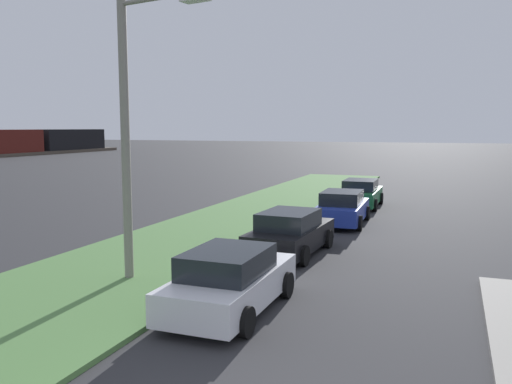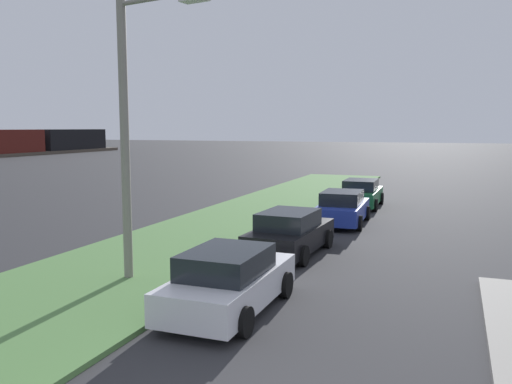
{
  "view_description": "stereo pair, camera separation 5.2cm",
  "coord_description": "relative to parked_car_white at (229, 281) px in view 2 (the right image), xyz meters",
  "views": [
    {
      "loc": [
        -5.28,
        -2.13,
        4.18
      ],
      "look_at": [
        14.71,
        5.36,
        1.58
      ],
      "focal_mm": 37.16,
      "sensor_mm": 36.0,
      "label": 1
    },
    {
      "loc": [
        -5.27,
        -2.17,
        4.18
      ],
      "look_at": [
        14.71,
        5.36,
        1.58
      ],
      "focal_mm": 37.16,
      "sensor_mm": 36.0,
      "label": 2
    }
  ],
  "objects": [
    {
      "name": "parked_car_green",
      "position": [
        17.2,
        -0.11,
        0.0
      ],
      "size": [
        4.33,
        2.08,
        1.47
      ],
      "rotation": [
        0.0,
        0.0,
        0.02
      ],
      "color": "#1E6B38",
      "rests_on": "ground"
    },
    {
      "name": "grass_median",
      "position": [
        4.51,
        4.15,
        -0.66
      ],
      "size": [
        60.0,
        6.0,
        0.12
      ],
      "primitive_type": "cube",
      "color": "#517F42",
      "rests_on": "ground"
    },
    {
      "name": "streetlight",
      "position": [
        1.16,
        3.19,
        3.67
      ],
      "size": [
        0.82,
        2.85,
        7.5
      ],
      "color": "gray",
      "rests_on": "ground"
    },
    {
      "name": "parked_car_blue",
      "position": [
        11.82,
        -0.21,
        0.0
      ],
      "size": [
        4.37,
        2.15,
        1.47
      ],
      "rotation": [
        0.0,
        0.0,
        0.04
      ],
      "color": "#23389E",
      "rests_on": "ground"
    },
    {
      "name": "parked_car_white",
      "position": [
        0.0,
        0.0,
        0.0
      ],
      "size": [
        4.31,
        2.04,
        1.47
      ],
      "rotation": [
        0.0,
        0.0,
        -0.01
      ],
      "color": "silver",
      "rests_on": "ground"
    },
    {
      "name": "parked_car_black",
      "position": [
        5.76,
        0.32,
        0.0
      ],
      "size": [
        4.39,
        2.19,
        1.47
      ],
      "rotation": [
        0.0,
        0.0,
        -0.05
      ],
      "color": "black",
      "rests_on": "ground"
    }
  ]
}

